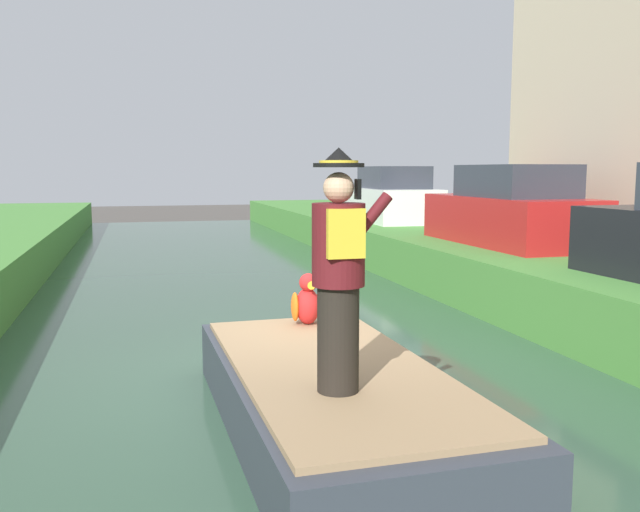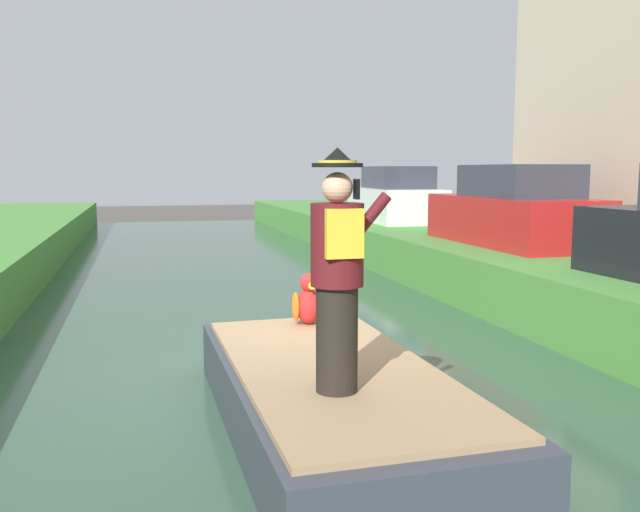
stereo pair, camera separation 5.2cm
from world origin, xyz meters
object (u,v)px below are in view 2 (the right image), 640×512
(boat, at_px, (333,399))
(parked_car_white, at_px, (395,198))
(parrot_plush, at_px, (308,302))
(parked_car_red, at_px, (513,211))
(person_pirate, at_px, (338,272))

(boat, distance_m, parked_car_white, 13.38)
(parrot_plush, xyz_separation_m, parked_car_red, (5.07, 4.42, 0.66))
(boat, height_order, parrot_plush, parrot_plush)
(boat, bearing_deg, parked_car_red, 48.87)
(parked_car_red, relative_size, parked_car_white, 0.98)
(parked_car_white, bearing_deg, parrot_plush, -115.46)
(parked_car_red, height_order, parked_car_white, same)
(boat, xyz_separation_m, parrot_plush, (0.17, 1.59, 0.55))
(person_pirate, relative_size, parked_car_white, 0.45)
(person_pirate, height_order, parrot_plush, person_pirate)
(boat, distance_m, parrot_plush, 1.69)
(person_pirate, bearing_deg, parked_car_white, 81.56)
(parked_car_red, bearing_deg, parrot_plush, -138.96)
(boat, bearing_deg, parked_car_white, 66.82)
(boat, height_order, person_pirate, person_pirate)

